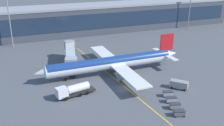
# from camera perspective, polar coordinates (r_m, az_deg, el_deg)

# --- Properties ---
(ground_plane) EXTENTS (700.00, 700.00, 0.00)m
(ground_plane) POSITION_cam_1_polar(r_m,az_deg,el_deg) (74.64, 2.28, -5.70)
(ground_plane) COLOR #515459
(apron_lead_in_line) EXTENTS (6.76, 79.76, 0.01)m
(apron_lead_in_line) POSITION_cam_1_polar(r_m,az_deg,el_deg) (76.68, 2.43, -4.93)
(apron_lead_in_line) COLOR yellow
(apron_lead_in_line) RESTS_ON ground_plane
(terminal_building) EXTENTS (184.65, 16.97, 14.13)m
(terminal_building) POSITION_cam_1_polar(r_m,az_deg,el_deg) (133.20, -8.97, 9.22)
(terminal_building) COLOR #424751
(terminal_building) RESTS_ON ground_plane
(main_airliner) EXTENTS (48.65, 38.75, 11.27)m
(main_airliner) POSITION_cam_1_polar(r_m,az_deg,el_deg) (83.33, 0.05, 0.06)
(main_airliner) COLOR white
(main_airliner) RESTS_ON ground_plane
(jet_bridge) EXTENTS (7.80, 22.28, 6.46)m
(jet_bridge) POSITION_cam_1_polar(r_m,az_deg,el_deg) (90.67, -9.06, 2.22)
(jet_bridge) COLOR #B2B7BC
(jet_bridge) RESTS_ON ground_plane
(fuel_tanker) EXTENTS (11.08, 4.54, 3.25)m
(fuel_tanker) POSITION_cam_1_polar(r_m,az_deg,el_deg) (70.80, -8.46, -5.89)
(fuel_tanker) COLOR #232326
(fuel_tanker) RESTS_ON ground_plane
(crew_van) EXTENTS (4.90, 5.12, 2.30)m
(crew_van) POSITION_cam_1_polar(r_m,az_deg,el_deg) (76.81, 14.33, -4.49)
(crew_van) COLOR gray
(crew_van) RESTS_ON ground_plane
(baggage_cart_0) EXTENTS (2.99, 2.29, 1.48)m
(baggage_cart_0) POSITION_cam_1_polar(r_m,az_deg,el_deg) (63.97, 14.41, -10.47)
(baggage_cart_0) COLOR #595B60
(baggage_cart_0) RESTS_ON ground_plane
(baggage_cart_1) EXTENTS (2.99, 2.29, 1.48)m
(baggage_cart_1) POSITION_cam_1_polar(r_m,az_deg,el_deg) (66.58, 13.58, -9.06)
(baggage_cart_1) COLOR gray
(baggage_cart_1) RESTS_ON ground_plane
(baggage_cart_2) EXTENTS (2.99, 2.29, 1.48)m
(baggage_cart_2) POSITION_cam_1_polar(r_m,az_deg,el_deg) (69.24, 12.81, -7.76)
(baggage_cart_2) COLOR #B2B7BC
(baggage_cart_2) RESTS_ON ground_plane
(baggage_cart_3) EXTENTS (2.99, 2.29, 1.48)m
(baggage_cart_3) POSITION_cam_1_polar(r_m,az_deg,el_deg) (71.94, 12.10, -6.56)
(baggage_cart_3) COLOR #B2B7BC
(baggage_cart_3) RESTS_ON ground_plane
(apron_light_mast_0) EXTENTS (2.80, 0.50, 26.15)m
(apron_light_mast_0) POSITION_cam_1_polar(r_m,az_deg,el_deg) (116.86, -21.69, 10.42)
(apron_light_mast_0) COLOR gray
(apron_light_mast_0) RESTS_ON ground_plane
(apron_light_mast_1) EXTENTS (2.80, 0.50, 19.20)m
(apron_light_mast_1) POSITION_cam_1_polar(r_m,az_deg,el_deg) (148.50, 16.61, 11.54)
(apron_light_mast_1) COLOR gray
(apron_light_mast_1) RESTS_ON ground_plane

